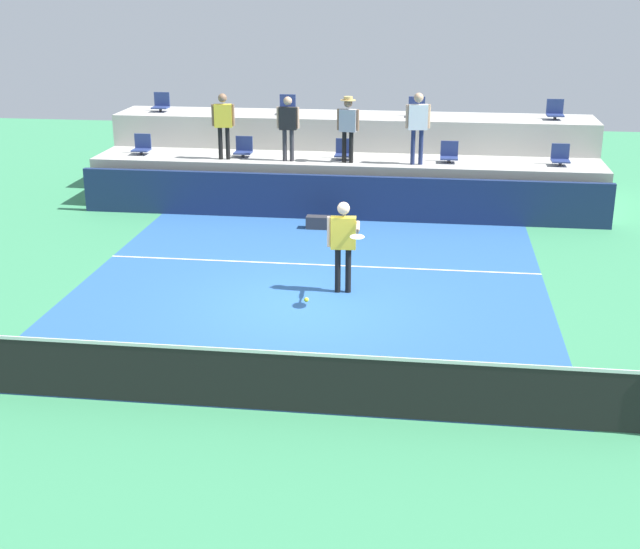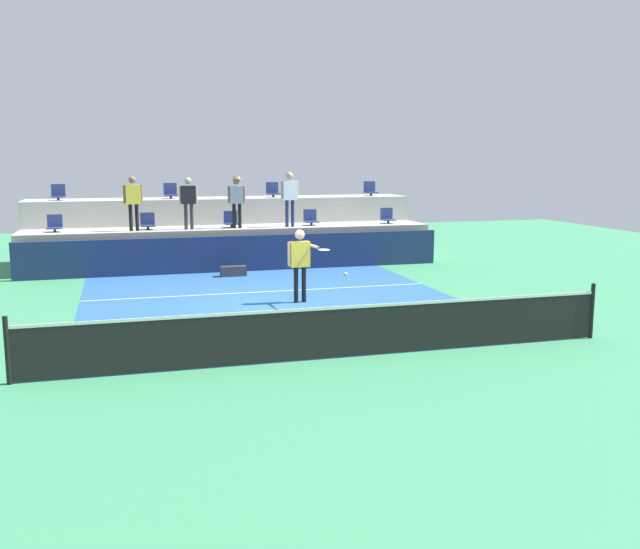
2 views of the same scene
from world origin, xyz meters
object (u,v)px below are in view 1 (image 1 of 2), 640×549
at_px(stadium_chair_upper_left, 287,106).
at_px(tennis_player, 344,238).
at_px(equipment_bag, 322,222).
at_px(stadium_chair_upper_far_right, 555,111).
at_px(spectator_with_hat, 348,123).
at_px(stadium_chair_lower_far_right, 560,157).
at_px(stadium_chair_lower_left, 244,148).
at_px(stadium_chair_lower_right, 449,154).
at_px(stadium_chair_upper_far_left, 161,104).
at_px(spectator_in_white, 418,121).
at_px(stadium_chair_upper_right, 417,109).
at_px(tennis_ball, 306,300).
at_px(stadium_chair_lower_center, 344,151).
at_px(stadium_chair_lower_far_left, 142,146).
at_px(spectator_leaning_on_rail, 288,123).
at_px(spectator_in_grey, 223,120).

distance_m(stadium_chair_upper_left, tennis_player, 8.65).
bearing_deg(equipment_bag, stadium_chair_upper_far_right, 34.54).
bearing_deg(equipment_bag, spectator_with_hat, 76.48).
distance_m(stadium_chair_lower_far_right, spectator_with_hat, 5.32).
bearing_deg(equipment_bag, stadium_chair_upper_left, 110.75).
xyz_separation_m(stadium_chair_lower_left, stadium_chair_lower_right, (5.27, 0.00, 0.00)).
xyz_separation_m(stadium_chair_lower_left, spectator_with_hat, (2.74, -0.38, 0.78)).
height_order(stadium_chair_lower_right, stadium_chair_upper_left, stadium_chair_upper_left).
distance_m(spectator_with_hat, equipment_bag, 2.74).
distance_m(stadium_chair_lower_left, stadium_chair_upper_far_right, 8.25).
height_order(stadium_chair_upper_far_left, spectator_in_white, spectator_in_white).
distance_m(stadium_chair_lower_right, stadium_chair_upper_right, 2.18).
relative_size(stadium_chair_upper_far_right, tennis_ball, 7.65).
bearing_deg(stadium_chair_lower_left, tennis_player, -62.82).
distance_m(stadium_chair_lower_center, spectator_in_white, 2.08).
height_order(stadium_chair_lower_far_left, spectator_with_hat, spectator_with_hat).
distance_m(stadium_chair_lower_right, stadium_chair_lower_far_right, 2.72).
distance_m(stadium_chair_lower_right, spectator_leaning_on_rail, 4.12).
distance_m(stadium_chair_lower_far_right, stadium_chair_upper_right, 4.13).
relative_size(tennis_player, spectator_in_grey, 1.06).
bearing_deg(stadium_chair_upper_far_right, stadium_chair_lower_far_right, -90.48).
bearing_deg(equipment_bag, stadium_chair_upper_right, 62.38).
bearing_deg(stadium_chair_lower_center, stadium_chair_lower_far_left, 180.00).
bearing_deg(stadium_chair_lower_far_right, spectator_leaning_on_rail, -176.75).
distance_m(stadium_chair_lower_far_left, stadium_chair_lower_right, 8.00).
bearing_deg(tennis_player, spectator_in_grey, 121.60).
relative_size(stadium_chair_lower_right, tennis_ball, 7.65).
bearing_deg(equipment_bag, tennis_ball, -84.16).
relative_size(stadium_chair_lower_left, stadium_chair_lower_center, 1.00).
bearing_deg(spectator_with_hat, spectator_leaning_on_rail, 180.00).
distance_m(tennis_player, spectator_in_grey, 7.17).
distance_m(spectator_in_grey, spectator_in_white, 4.88).
xyz_separation_m(stadium_chair_upper_left, spectator_with_hat, (1.90, -2.18, -0.07)).
distance_m(stadium_chair_upper_far_right, spectator_leaning_on_rail, 7.11).
bearing_deg(spectator_in_grey, stadium_chair_upper_far_right, 14.53).
distance_m(tennis_player, spectator_leaning_on_rail, 6.47).
distance_m(stadium_chair_lower_left, equipment_bag, 3.41).
xyz_separation_m(stadium_chair_lower_center, stadium_chair_upper_right, (1.76, 1.80, 0.85)).
bearing_deg(stadium_chair_lower_far_right, stadium_chair_lower_left, 180.00).
relative_size(stadium_chair_lower_far_right, stadium_chair_upper_far_left, 1.00).
relative_size(stadium_chair_lower_far_left, stadium_chair_lower_center, 1.00).
distance_m(stadium_chair_lower_left, stadium_chair_upper_left, 2.16).
relative_size(stadium_chair_lower_left, stadium_chair_upper_right, 1.00).
height_order(spectator_leaning_on_rail, equipment_bag, spectator_leaning_on_rail).
bearing_deg(stadium_chair_lower_far_left, stadium_chair_upper_far_left, 89.74).
bearing_deg(stadium_chair_lower_left, equipment_bag, -42.13).
bearing_deg(stadium_chair_lower_far_right, stadium_chair_upper_far_left, 170.46).
height_order(stadium_chair_lower_far_left, spectator_in_white, spectator_in_white).
relative_size(stadium_chair_upper_left, spectator_leaning_on_rail, 0.32).
height_order(stadium_chair_upper_far_right, spectator_in_white, spectator_in_white).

